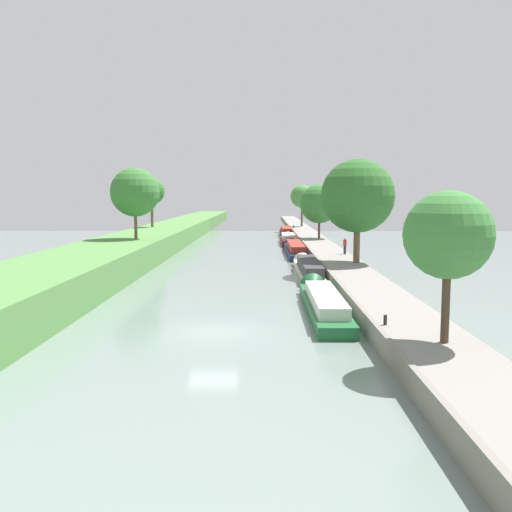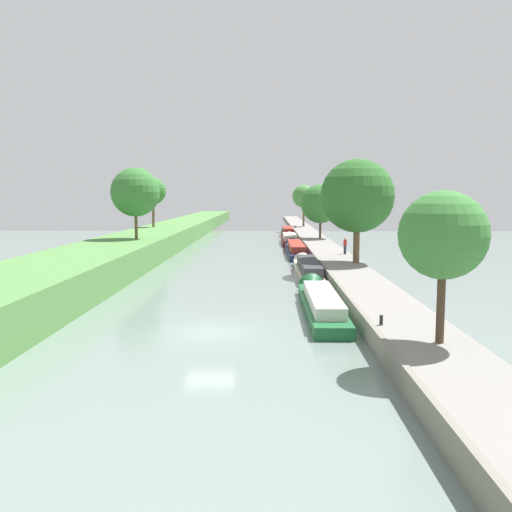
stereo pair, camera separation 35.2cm
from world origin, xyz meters
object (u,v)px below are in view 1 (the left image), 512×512
Objects in this scene: mooring_bollard_near at (385,320)px; mooring_bollard_far at (294,227)px; narrowboat_cream at (308,268)px; narrowboat_navy at (295,249)px; narrowboat_maroon at (288,239)px; person_walking at (345,245)px; narrowboat_green at (323,301)px; narrowboat_black at (286,232)px.

mooring_bollard_near and mooring_bollard_far have the same top height.
mooring_bollard_far is (1.62, 52.64, 0.69)m from narrowboat_cream.
narrowboat_navy is 14.75m from narrowboat_maroon.
mooring_bollard_near is (-2.64, -30.58, -0.65)m from person_walking.
person_walking is (4.56, -24.53, 1.33)m from narrowboat_maroon.
narrowboat_cream is 8.81m from person_walking.
narrowboat_maroon is at bearing 90.44° from narrowboat_navy.
narrowboat_cream is 23.05m from mooring_bollard_near.
person_walking is (4.26, 7.60, 1.34)m from narrowboat_cream.
narrowboat_navy is 35.32m from mooring_bollard_far.
narrowboat_navy is (0.16, 32.20, 0.06)m from narrowboat_green.
narrowboat_cream is at bearing -89.39° from narrowboat_navy.
mooring_bollard_near reaches higher than narrowboat_maroon.
person_walking is 45.12m from mooring_bollard_far.
mooring_bollard_far is (1.65, 6.53, 0.60)m from narrowboat_black.
narrowboat_green is 32.20m from narrowboat_navy.
narrowboat_black is at bearing 88.91° from narrowboat_maroon.
narrowboat_green is 60.94m from narrowboat_black.
narrowboat_navy reaches higher than narrowboat_cream.
narrowboat_cream is 1.08× the size of narrowboat_black.
mooring_bollard_far is (-2.64, 45.04, -0.65)m from person_walking.
mooring_bollard_far is (1.91, 20.51, 0.68)m from narrowboat_maroon.
narrowboat_black is at bearing -104.18° from mooring_bollard_far.
narrowboat_green is 14.83m from narrowboat_cream.
narrowboat_navy is (-0.18, 17.37, 0.03)m from narrowboat_cream.
mooring_bollard_near reaches higher than narrowboat_navy.
mooring_bollard_far is at bearing 84.67° from narrowboat_maroon.
narrowboat_navy is at bearing 90.61° from narrowboat_cream.
narrowboat_green is at bearing -90.28° from narrowboat_navy.
narrowboat_black is 6.76m from mooring_bollard_far.
narrowboat_black is 32.50× the size of mooring_bollard_near.
narrowboat_navy is 28.74m from narrowboat_black.
narrowboat_navy is at bearing -92.92° from mooring_bollard_far.
person_walking is (4.44, -9.77, 1.31)m from narrowboat_navy.
narrowboat_maroon is 13.99m from narrowboat_black.
narrowboat_maroon is 20.61m from mooring_bollard_far.
mooring_bollard_near is 1.00× the size of mooring_bollard_far.
mooring_bollard_near is (1.80, -40.36, 0.66)m from narrowboat_navy.
narrowboat_green is 8.58× the size of person_walking.
mooring_bollard_far is at bearing 88.34° from narrowboat_green.
mooring_bollard_far reaches higher than narrowboat_cream.
person_walking is at bearing -86.64° from mooring_bollard_far.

